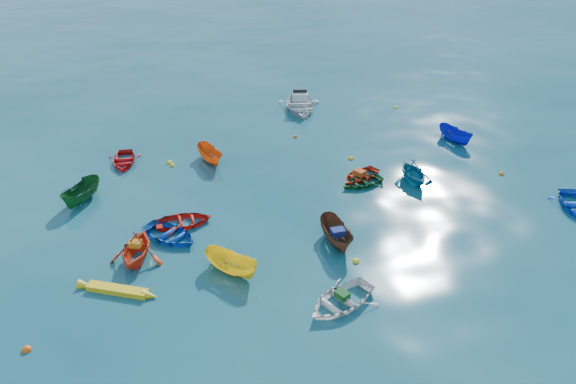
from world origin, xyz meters
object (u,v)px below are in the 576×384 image
object	(u,v)px
dinghy_blue_sw	(170,238)
kayak_yellow	(118,292)
dinghy_blue_se	(576,209)
motorboat_white	(300,109)
dinghy_white_near	(340,305)

from	to	relation	value
dinghy_blue_sw	kayak_yellow	world-z (taller)	dinghy_blue_sw
dinghy_blue_se	motorboat_white	xyz separation A→B (m)	(-10.54, 19.10, 0.00)
dinghy_blue_se	motorboat_white	bearing A→B (deg)	137.77
dinghy_blue_se	motorboat_white	world-z (taller)	motorboat_white
dinghy_white_near	dinghy_blue_sw	bearing A→B (deg)	-162.83
kayak_yellow	motorboat_white	world-z (taller)	motorboat_white
dinghy_white_near	motorboat_white	bearing A→B (deg)	141.83
dinghy_white_near	kayak_yellow	size ratio (longest dim) A/B	0.97
dinghy_blue_sw	motorboat_white	size ratio (longest dim) A/B	0.69
dinghy_blue_sw	motorboat_white	bearing A→B (deg)	11.59
dinghy_blue_se	motorboat_white	distance (m)	21.82
kayak_yellow	motorboat_white	bearing A→B (deg)	-8.32
dinghy_white_near	kayak_yellow	xyz separation A→B (m)	(-9.47, 3.67, 0.00)
motorboat_white	dinghy_blue_se	bearing A→B (deg)	-46.72
dinghy_white_near	motorboat_white	world-z (taller)	motorboat_white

